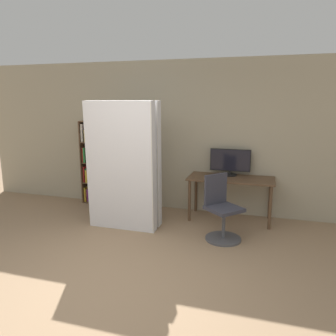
# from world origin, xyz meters

# --- Properties ---
(ground_plane) EXTENTS (16.00, 16.00, 0.00)m
(ground_plane) POSITION_xyz_m (0.00, 0.00, 0.00)
(ground_plane) COLOR #937556
(wall_back) EXTENTS (8.00, 0.06, 2.70)m
(wall_back) POSITION_xyz_m (0.00, 2.97, 1.35)
(wall_back) COLOR tan
(wall_back) RESTS_ON ground
(desk) EXTENTS (1.41, 0.63, 0.73)m
(desk) POSITION_xyz_m (1.05, 2.63, 0.64)
(desk) COLOR brown
(desk) RESTS_ON ground
(monitor) EXTENTS (0.69, 0.25, 0.45)m
(monitor) POSITION_xyz_m (1.01, 2.80, 0.97)
(monitor) COLOR black
(monitor) RESTS_ON desk
(office_chair) EXTENTS (0.62, 0.62, 0.95)m
(office_chair) POSITION_xyz_m (1.02, 1.79, 0.39)
(office_chair) COLOR #4C4C51
(office_chair) RESTS_ON ground
(bookshelf) EXTENTS (0.89, 0.25, 1.61)m
(bookshelf) POSITION_xyz_m (-1.51, 2.85, 0.82)
(bookshelf) COLOR brown
(bookshelf) RESTS_ON ground
(mattress_near) EXTENTS (1.09, 0.22, 2.00)m
(mattress_near) POSITION_xyz_m (-0.53, 1.73, 1.00)
(mattress_near) COLOR silver
(mattress_near) RESTS_ON ground
(mattress_far) EXTENTS (1.09, 0.19, 2.00)m
(mattress_far) POSITION_xyz_m (-0.53, 2.00, 1.00)
(mattress_far) COLOR silver
(mattress_far) RESTS_ON ground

